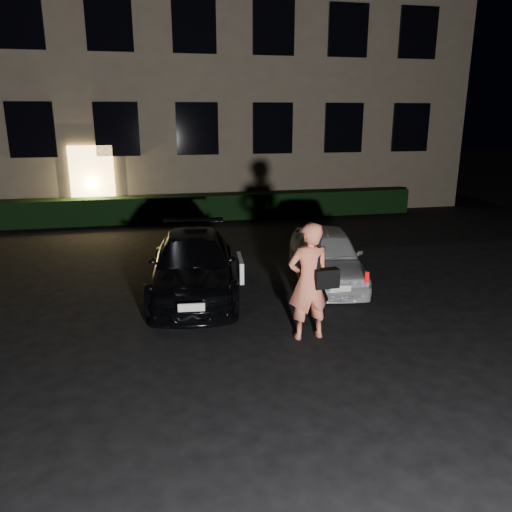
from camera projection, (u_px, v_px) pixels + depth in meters
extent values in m
plane|color=black|center=(279.00, 365.00, 7.20)|extent=(80.00, 80.00, 0.00)
cube|color=#716651|center=(185.00, 48.00, 19.65)|extent=(20.00, 8.00, 12.00)
cube|color=#FFD06F|center=(93.00, 184.00, 16.44)|extent=(1.40, 0.10, 2.50)
cube|color=black|center=(31.00, 130.00, 15.61)|extent=(1.40, 0.10, 1.70)
cube|color=black|center=(117.00, 129.00, 16.14)|extent=(1.40, 0.10, 1.70)
cube|color=black|center=(197.00, 129.00, 16.66)|extent=(1.40, 0.10, 1.70)
cube|color=black|center=(273.00, 128.00, 17.19)|extent=(1.40, 0.10, 1.70)
cube|color=black|center=(344.00, 128.00, 17.71)|extent=(1.40, 0.10, 1.70)
cube|color=black|center=(411.00, 128.00, 18.24)|extent=(1.40, 0.10, 1.70)
cube|color=black|center=(18.00, 18.00, 14.73)|extent=(1.40, 0.10, 1.70)
cube|color=black|center=(109.00, 22.00, 15.26)|extent=(1.40, 0.10, 1.70)
cube|color=black|center=(194.00, 25.00, 15.78)|extent=(1.40, 0.10, 1.70)
cube|color=black|center=(274.00, 28.00, 16.31)|extent=(1.40, 0.10, 1.70)
cube|color=black|center=(348.00, 30.00, 16.83)|extent=(1.40, 0.10, 1.70)
cube|color=black|center=(418.00, 33.00, 17.35)|extent=(1.40, 0.10, 1.70)
cube|color=black|center=(201.00, 207.00, 16.96)|extent=(15.00, 0.70, 0.85)
imported|color=black|center=(193.00, 265.00, 9.95)|extent=(2.06, 4.21, 1.18)
cube|color=white|center=(240.00, 268.00, 9.29)|extent=(0.16, 0.85, 0.39)
cube|color=silver|center=(191.00, 307.00, 7.96)|extent=(0.43, 0.08, 0.13)
imported|color=silver|center=(326.00, 256.00, 10.62)|extent=(1.98, 3.61, 1.17)
cube|color=red|center=(314.00, 278.00, 9.02)|extent=(0.08, 0.06, 0.19)
cube|color=red|center=(367.00, 277.00, 9.04)|extent=(0.08, 0.06, 0.19)
cube|color=silver|center=(340.00, 288.00, 9.04)|extent=(0.39, 0.11, 0.11)
imported|color=#EB7656|center=(309.00, 281.00, 7.84)|extent=(0.73, 0.51, 1.91)
cube|color=black|center=(326.00, 278.00, 7.76)|extent=(0.40, 0.20, 0.30)
cube|color=black|center=(319.00, 252.00, 7.65)|extent=(0.05, 0.07, 0.59)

